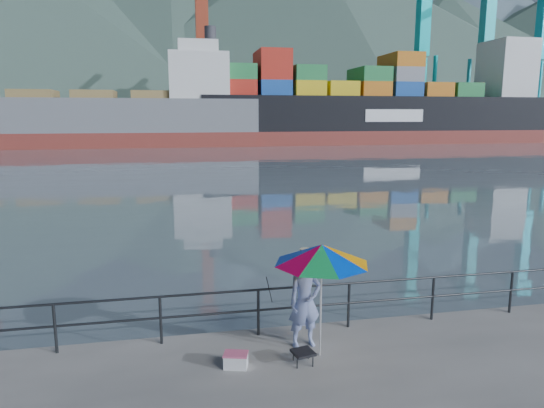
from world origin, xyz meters
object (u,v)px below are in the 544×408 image
Objects in this scene: bulk_carrier at (110,118)px; beach_umbrella at (322,254)px; cooler_bag at (236,361)px; fisherman at (305,302)px; container_ship at (390,108)px.

beach_umbrella is at bearing -80.15° from bulk_carrier.
cooler_bag is (-1.65, -0.13, -1.90)m from beach_umbrella.
cooler_bag is at bearing -167.70° from fisherman.
fisherman is 0.84× the size of beach_umbrella.
container_ship is at bearing 78.80° from cooler_bag.
container_ship is at bearing 64.32° from beach_umbrella.
beach_umbrella is 79.38m from container_ship.
fisherman is 4.39× the size of cooler_bag.
fisherman is at bearing 113.13° from beach_umbrella.
bulk_carrier reaches higher than cooler_bag.
fisherman is 0.04× the size of bulk_carrier.
fisherman is 70.72m from bulk_carrier.
bulk_carrier is at bearing 99.85° from beach_umbrella.
fisherman is 0.03× the size of container_ship.
cooler_bag is at bearing -81.48° from bulk_carrier.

